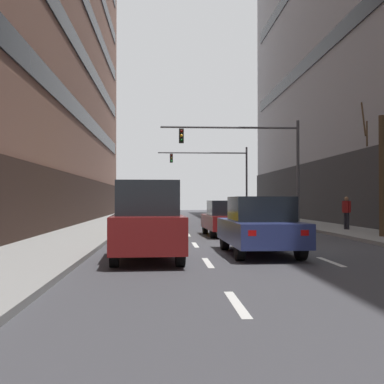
% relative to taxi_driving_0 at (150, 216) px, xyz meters
% --- Properties ---
extents(ground_plane, '(120.00, 120.00, 0.00)m').
position_rel_taxi_driving_0_xyz_m(ground_plane, '(3.35, -7.11, -0.85)').
color(ground_plane, '#424247').
extents(sidewalk_left, '(3.19, 80.00, 0.14)m').
position_rel_taxi_driving_0_xyz_m(sidewalk_left, '(-3.09, -7.11, -0.78)').
color(sidewalk_left, gray).
rests_on(sidewalk_left, ground).
extents(lane_stripe_l1_s2, '(0.16, 2.00, 0.01)m').
position_rel_taxi_driving_0_xyz_m(lane_stripe_l1_s2, '(1.74, -15.11, -0.85)').
color(lane_stripe_l1_s2, silver).
rests_on(lane_stripe_l1_s2, ground).
extents(lane_stripe_l1_s3, '(0.16, 2.00, 0.01)m').
position_rel_taxi_driving_0_xyz_m(lane_stripe_l1_s3, '(1.74, -10.11, -0.85)').
color(lane_stripe_l1_s3, silver).
rests_on(lane_stripe_l1_s3, ground).
extents(lane_stripe_l1_s4, '(0.16, 2.00, 0.01)m').
position_rel_taxi_driving_0_xyz_m(lane_stripe_l1_s4, '(1.74, -5.11, -0.85)').
color(lane_stripe_l1_s4, silver).
rests_on(lane_stripe_l1_s4, ground).
extents(lane_stripe_l1_s5, '(0.16, 2.00, 0.01)m').
position_rel_taxi_driving_0_xyz_m(lane_stripe_l1_s5, '(1.74, -0.11, -0.85)').
color(lane_stripe_l1_s5, silver).
rests_on(lane_stripe_l1_s5, ground).
extents(lane_stripe_l1_s6, '(0.16, 2.00, 0.01)m').
position_rel_taxi_driving_0_xyz_m(lane_stripe_l1_s6, '(1.74, 4.89, -0.85)').
color(lane_stripe_l1_s6, silver).
rests_on(lane_stripe_l1_s6, ground).
extents(lane_stripe_l1_s7, '(0.16, 2.00, 0.01)m').
position_rel_taxi_driving_0_xyz_m(lane_stripe_l1_s7, '(1.74, 9.89, -0.85)').
color(lane_stripe_l1_s7, silver).
rests_on(lane_stripe_l1_s7, ground).
extents(lane_stripe_l1_s8, '(0.16, 2.00, 0.01)m').
position_rel_taxi_driving_0_xyz_m(lane_stripe_l1_s8, '(1.74, 14.89, -0.85)').
color(lane_stripe_l1_s8, silver).
rests_on(lane_stripe_l1_s8, ground).
extents(lane_stripe_l1_s9, '(0.16, 2.00, 0.01)m').
position_rel_taxi_driving_0_xyz_m(lane_stripe_l1_s9, '(1.74, 19.89, -0.85)').
color(lane_stripe_l1_s9, silver).
rests_on(lane_stripe_l1_s9, ground).
extents(lane_stripe_l1_s10, '(0.16, 2.00, 0.01)m').
position_rel_taxi_driving_0_xyz_m(lane_stripe_l1_s10, '(1.74, 24.89, -0.85)').
color(lane_stripe_l1_s10, silver).
rests_on(lane_stripe_l1_s10, ground).
extents(lane_stripe_l2_s3, '(0.16, 2.00, 0.01)m').
position_rel_taxi_driving_0_xyz_m(lane_stripe_l2_s3, '(4.97, -10.11, -0.85)').
color(lane_stripe_l2_s3, silver).
rests_on(lane_stripe_l2_s3, ground).
extents(lane_stripe_l2_s4, '(0.16, 2.00, 0.01)m').
position_rel_taxi_driving_0_xyz_m(lane_stripe_l2_s4, '(4.97, -5.11, -0.85)').
color(lane_stripe_l2_s4, silver).
rests_on(lane_stripe_l2_s4, ground).
extents(lane_stripe_l2_s5, '(0.16, 2.00, 0.01)m').
position_rel_taxi_driving_0_xyz_m(lane_stripe_l2_s5, '(4.97, -0.11, -0.85)').
color(lane_stripe_l2_s5, silver).
rests_on(lane_stripe_l2_s5, ground).
extents(lane_stripe_l2_s6, '(0.16, 2.00, 0.01)m').
position_rel_taxi_driving_0_xyz_m(lane_stripe_l2_s6, '(4.97, 4.89, -0.85)').
color(lane_stripe_l2_s6, silver).
rests_on(lane_stripe_l2_s6, ground).
extents(lane_stripe_l2_s7, '(0.16, 2.00, 0.01)m').
position_rel_taxi_driving_0_xyz_m(lane_stripe_l2_s7, '(4.97, 9.89, -0.85)').
color(lane_stripe_l2_s7, silver).
rests_on(lane_stripe_l2_s7, ground).
extents(lane_stripe_l2_s8, '(0.16, 2.00, 0.01)m').
position_rel_taxi_driving_0_xyz_m(lane_stripe_l2_s8, '(4.97, 14.89, -0.85)').
color(lane_stripe_l2_s8, silver).
rests_on(lane_stripe_l2_s8, ground).
extents(lane_stripe_l2_s9, '(0.16, 2.00, 0.01)m').
position_rel_taxi_driving_0_xyz_m(lane_stripe_l2_s9, '(4.97, 19.89, -0.85)').
color(lane_stripe_l2_s9, silver).
rests_on(lane_stripe_l2_s9, ground).
extents(lane_stripe_l2_s10, '(0.16, 2.00, 0.01)m').
position_rel_taxi_driving_0_xyz_m(lane_stripe_l2_s10, '(4.97, 24.89, -0.85)').
color(lane_stripe_l2_s10, silver).
rests_on(lane_stripe_l2_s10, ground).
extents(taxi_driving_0, '(2.13, 4.68, 1.91)m').
position_rel_taxi_driving_0_xyz_m(taxi_driving_0, '(0.00, 0.00, 0.00)').
color(taxi_driving_0, black).
rests_on(taxi_driving_0, ground).
extents(car_driving_1, '(1.93, 4.30, 1.59)m').
position_rel_taxi_driving_0_xyz_m(car_driving_1, '(3.40, -0.87, -0.07)').
color(car_driving_1, black).
rests_on(car_driving_1, ground).
extents(car_driving_2, '(2.00, 4.62, 1.72)m').
position_rel_taxi_driving_0_xyz_m(car_driving_2, '(3.44, -8.35, -0.00)').
color(car_driving_2, black).
rests_on(car_driving_2, ground).
extents(car_driving_3, '(2.02, 4.46, 2.12)m').
position_rel_taxi_driving_0_xyz_m(car_driving_3, '(0.15, -9.45, 0.21)').
color(car_driving_3, black).
rests_on(car_driving_3, ground).
extents(traffic_signal_0, '(8.26, 0.35, 6.20)m').
position_rel_taxi_driving_0_xyz_m(traffic_signal_0, '(6.10, 6.04, 3.58)').
color(traffic_signal_0, '#4C4C51').
rests_on(traffic_signal_0, sidewalk_right).
extents(traffic_signal_1, '(8.59, 0.35, 6.53)m').
position_rel_taxi_driving_0_xyz_m(traffic_signal_1, '(6.04, 24.08, 3.75)').
color(traffic_signal_1, '#4C4C51').
rests_on(traffic_signal_1, sidewalk_right).
extents(street_tree_0, '(1.66, 1.49, 5.63)m').
position_rel_taxi_driving_0_xyz_m(street_tree_0, '(9.45, -3.25, 1.93)').
color(street_tree_0, '#4C3823').
rests_on(street_tree_0, sidewalk_right).
extents(pedestrian_1, '(0.34, 0.47, 1.64)m').
position_rel_taxi_driving_0_xyz_m(pedestrian_1, '(9.74, 1.32, 0.24)').
color(pedestrian_1, black).
rests_on(pedestrian_1, sidewalk_right).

